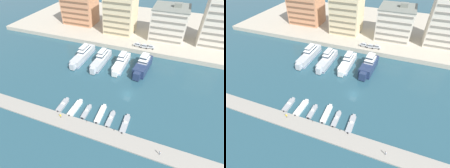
{
  "view_description": "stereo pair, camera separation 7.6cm",
  "coord_description": "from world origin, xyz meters",
  "views": [
    {
      "loc": [
        11.57,
        -46.97,
        45.44
      ],
      "look_at": [
        -6.49,
        0.78,
        2.5
      ],
      "focal_mm": 28.0,
      "sensor_mm": 36.0,
      "label": 1
    },
    {
      "loc": [
        11.64,
        -46.94,
        45.44
      ],
      "look_at": [
        -6.49,
        0.78,
        2.5
      ],
      "focal_mm": 28.0,
      "sensor_mm": 36.0,
      "label": 2
    }
  ],
  "objects": [
    {
      "name": "ground_plane",
      "position": [
        0.0,
        0.0,
        0.0
      ],
      "size": [
        400.0,
        400.0,
        0.0
      ],
      "primitive_type": "plane",
      "color": "#285160"
    },
    {
      "name": "quay_promenade",
      "position": [
        0.0,
        65.63,
        1.11
      ],
      "size": [
        180.0,
        70.0,
        2.22
      ],
      "primitive_type": "cube",
      "color": "#BCB29E",
      "rests_on": "ground"
    },
    {
      "name": "pier_dock",
      "position": [
        0.0,
        -19.59,
        0.25
      ],
      "size": [
        120.0,
        5.23,
        0.51
      ],
      "primitive_type": "cube",
      "color": "#9E998E",
      "rests_on": "ground"
    },
    {
      "name": "yacht_silver_far_left",
      "position": [
        -27.4,
        16.75,
        2.23
      ],
      "size": [
        4.16,
        21.06,
        7.83
      ],
      "color": "silver",
      "rests_on": "ground"
    },
    {
      "name": "yacht_silver_left",
      "position": [
        -17.47,
        15.74,
        2.33
      ],
      "size": [
        4.12,
        18.8,
        8.08
      ],
      "color": "silver",
      "rests_on": "ground"
    },
    {
      "name": "yacht_white_mid_left",
      "position": [
        -8.12,
        17.25,
        2.08
      ],
      "size": [
        4.39,
        18.07,
        7.59
      ],
      "color": "white",
      "rests_on": "ground"
    },
    {
      "name": "yacht_navy_center_left",
      "position": [
        1.63,
        17.5,
        2.55
      ],
      "size": [
        6.15,
        17.65,
        8.7
      ],
      "color": "navy",
      "rests_on": "ground"
    },
    {
      "name": "motorboat_grey_far_left",
      "position": [
        -19.47,
        -13.71,
        0.46
      ],
      "size": [
        2.11,
        7.05,
        1.27
      ],
      "color": "#9EA3A8",
      "rests_on": "ground"
    },
    {
      "name": "motorboat_white_left",
      "position": [
        -14.69,
        -13.29,
        0.45
      ],
      "size": [
        2.25,
        8.13,
        1.39
      ],
      "color": "white",
      "rests_on": "ground"
    },
    {
      "name": "motorboat_grey_mid_left",
      "position": [
        -10.3,
        -13.53,
        0.42
      ],
      "size": [
        1.69,
        6.59,
        1.25
      ],
      "color": "#9EA3A8",
      "rests_on": "ground"
    },
    {
      "name": "motorboat_white_center_left",
      "position": [
        -5.45,
        -12.65,
        0.4
      ],
      "size": [
        2.28,
        8.5,
        0.85
      ],
      "color": "white",
      "rests_on": "ground"
    },
    {
      "name": "motorboat_grey_center",
      "position": [
        -1.62,
        -13.54,
        0.41
      ],
      "size": [
        1.75,
        7.1,
        1.28
      ],
      "color": "#9EA3A8",
      "rests_on": "ground"
    },
    {
      "name": "motorboat_grey_center_right",
      "position": [
        3.43,
        -13.73,
        0.41
      ],
      "size": [
        2.02,
        7.85,
        1.21
      ],
      "color": "#9EA3A8",
      "rests_on": "ground"
    },
    {
      "name": "car_silver_far_left",
      "position": [
        -5.04,
        34.26,
        3.2
      ],
      "size": [
        4.2,
        2.12,
        1.8
      ],
      "color": "#B7BCC1",
      "rests_on": "quay_promenade"
    },
    {
      "name": "car_silver_left",
      "position": [
        -1.45,
        33.89,
        3.2
      ],
      "size": [
        4.13,
        1.98,
        1.8
      ],
      "color": "#B7BCC1",
      "rests_on": "quay_promenade"
    },
    {
      "name": "car_silver_mid_left",
      "position": [
        1.69,
        34.4,
        3.2
      ],
      "size": [
        4.17,
        2.06,
        1.8
      ],
      "color": "#B7BCC1",
      "rests_on": "quay_promenade"
    },
    {
      "name": "apartment_block_far_left",
      "position": [
        -47.92,
        53.56,
        11.92
      ],
      "size": [
        20.32,
        14.47,
        21.29
      ],
      "color": "tan",
      "rests_on": "quay_promenade"
    },
    {
      "name": "apartment_block_left",
      "position": [
        -19.48,
        49.08,
        13.76
      ],
      "size": [
        16.54,
        15.28,
        24.95
      ],
      "color": "beige",
      "rests_on": "quay_promenade"
    },
    {
      "name": "apartment_block_mid_left",
      "position": [
        7.36,
        51.03,
        10.46
      ],
      "size": [
        18.14,
        18.04,
        18.38
      ],
      "color": "silver",
      "rests_on": "quay_promenade"
    },
    {
      "name": "apartment_block_center_left",
      "position": [
        31.02,
        50.17,
        15.21
      ],
      "size": [
        15.85,
        12.95,
        27.83
      ],
      "color": "silver",
      "rests_on": "quay_promenade"
    },
    {
      "name": "pedestrian_near_edge",
      "position": [
        -16.87,
        -18.79,
        1.51
      ],
      "size": [
        0.65,
        0.3,
        1.7
      ],
      "color": "#7A6B56",
      "rests_on": "pier_dock"
    },
    {
      "name": "pedestrian_mid_deck",
      "position": [
        15.08,
        -20.19,
        1.43
      ],
      "size": [
        0.54,
        0.39,
        1.56
      ],
      "color": "#4C515B",
      "rests_on": "pier_dock"
    },
    {
      "name": "bollard_west",
      "position": [
        -8.24,
        -17.23,
        0.83
      ],
      "size": [
        0.2,
        0.2,
        0.61
      ],
      "color": "#2D2D33",
      "rests_on": "pier_dock"
    },
    {
      "name": "bollard_west_mid",
      "position": [
        1.0,
        -17.23,
        0.83
      ],
      "size": [
        0.2,
        0.2,
        0.61
      ],
      "color": "#2D2D33",
      "rests_on": "pier_dock"
    }
  ]
}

